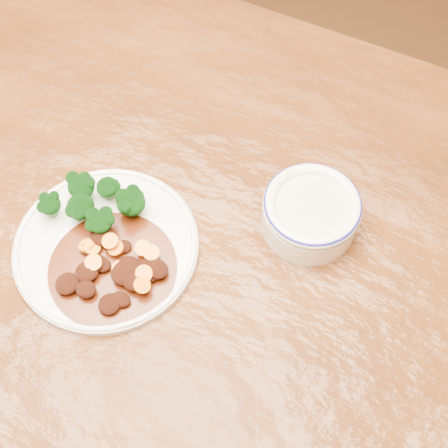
% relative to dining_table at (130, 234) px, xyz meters
% --- Properties ---
extents(ground, '(4.00, 4.00, 0.00)m').
position_rel_dining_table_xyz_m(ground, '(0.00, 0.00, -0.67)').
color(ground, '#4B2B12').
rests_on(ground, ground).
extents(dining_table, '(1.51, 0.91, 0.75)m').
position_rel_dining_table_xyz_m(dining_table, '(0.00, 0.00, 0.00)').
color(dining_table, '#5A2E10').
rests_on(dining_table, ground).
extents(dinner_plate, '(0.25, 0.25, 0.02)m').
position_rel_dining_table_xyz_m(dinner_plate, '(0.02, -0.07, 0.09)').
color(dinner_plate, white).
rests_on(dinner_plate, dining_table).
extents(broccoli_florets, '(0.13, 0.09, 0.04)m').
position_rel_dining_table_xyz_m(broccoli_florets, '(-0.01, -0.02, 0.12)').
color(broccoli_florets, '#6A984E').
rests_on(broccoli_florets, dinner_plate).
extents(mince_stew, '(0.17, 0.17, 0.03)m').
position_rel_dining_table_xyz_m(mince_stew, '(0.05, -0.10, 0.10)').
color(mince_stew, '#481707').
rests_on(mince_stew, dinner_plate).
extents(dip_bowl, '(0.13, 0.13, 0.06)m').
position_rel_dining_table_xyz_m(dip_bowl, '(0.24, 0.09, 0.11)').
color(dip_bowl, silver).
rests_on(dip_bowl, dining_table).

